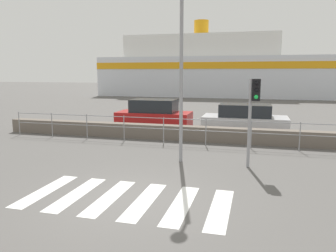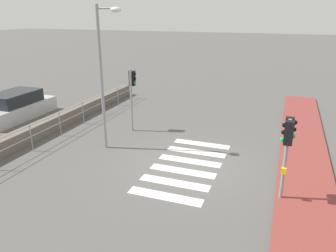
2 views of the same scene
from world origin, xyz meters
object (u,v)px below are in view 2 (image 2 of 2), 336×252
Objects in this scene: traffic_light_far at (132,87)px; parked_car_silver at (16,107)px; traffic_light_near at (288,139)px; streetlamp at (105,63)px.

parked_car_silver is (-0.45, 6.71, -1.48)m from traffic_light_far.
traffic_light_near is 8.04m from traffic_light_far.
streetlamp is 7.61m from parked_car_silver.
traffic_light_far is 6.88m from parked_car_silver.
streetlamp reaches higher than traffic_light_far.
traffic_light_far reaches higher than traffic_light_near.
traffic_light_near is 0.91× the size of traffic_light_far.
parked_car_silver is at bearing 93.80° from traffic_light_far.
traffic_light_near is at bearing -121.03° from traffic_light_far.
traffic_light_near is 0.60× the size of parked_car_silver.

